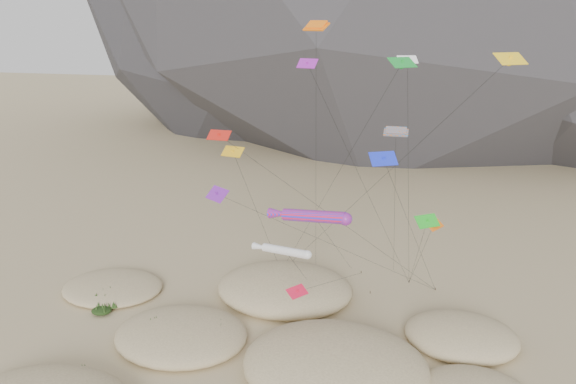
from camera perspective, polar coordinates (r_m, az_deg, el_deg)
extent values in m
ellipsoid|color=#CCB789|center=(56.75, -10.78, -14.08)|extent=(13.06, 11.10, 2.66)
ellipsoid|color=#CCB789|center=(51.02, 4.82, -17.19)|extent=(16.36, 13.90, 4.43)
ellipsoid|color=#CCB789|center=(63.93, -0.34, -9.76)|extent=(15.34, 13.04, 3.66)
ellipsoid|color=#CCB789|center=(58.02, 17.19, -13.80)|extent=(10.82, 9.20, 2.84)
ellipsoid|color=#CCB789|center=(68.18, -17.37, -9.22)|extent=(11.58, 9.84, 1.73)
ellipsoid|color=black|center=(52.73, -20.15, -17.31)|extent=(2.05, 1.75, 0.61)
ellipsoid|color=black|center=(56.88, -12.79, -13.91)|extent=(3.02, 2.58, 0.91)
ellipsoid|color=black|center=(57.00, -7.70, -13.65)|extent=(2.28, 1.95, 0.68)
ellipsoid|color=black|center=(51.16, 2.38, -16.89)|extent=(3.09, 2.64, 0.93)
ellipsoid|color=black|center=(52.56, 6.42, -16.11)|extent=(2.59, 2.22, 0.78)
ellipsoid|color=black|center=(51.16, -0.87, -17.15)|extent=(2.88, 2.47, 0.86)
ellipsoid|color=black|center=(63.15, 1.06, -9.94)|extent=(3.32, 2.84, 0.99)
ellipsoid|color=black|center=(60.11, 0.73, -11.54)|extent=(2.32, 1.99, 0.70)
ellipsoid|color=black|center=(59.64, 16.97, -12.82)|extent=(2.57, 2.20, 0.77)
ellipsoid|color=black|center=(57.23, 15.13, -14.12)|extent=(2.17, 1.85, 0.65)
ellipsoid|color=black|center=(66.25, -18.39, -10.01)|extent=(2.22, 1.90, 0.67)
ellipsoid|color=black|center=(63.45, -18.43, -11.37)|extent=(2.13, 1.82, 0.64)
cylinder|color=#3F2D1E|center=(67.31, 0.73, -8.96)|extent=(0.08, 0.08, 0.30)
cylinder|color=#3F2D1E|center=(68.61, 5.06, -8.50)|extent=(0.08, 0.08, 0.30)
cylinder|color=#3F2D1E|center=(65.21, 8.35, -10.06)|extent=(0.08, 0.08, 0.30)
cylinder|color=#3F2D1E|center=(69.92, 7.45, -8.07)|extent=(0.08, 0.08, 0.30)
cylinder|color=#3F2D1E|center=(68.48, 12.20, -8.90)|extent=(0.08, 0.08, 0.30)
cylinder|color=#3F2D1E|center=(69.72, -0.69, -8.00)|extent=(0.08, 0.08, 0.30)
cylinder|color=#3F2D1E|center=(67.44, 14.75, -9.51)|extent=(0.08, 0.08, 0.30)
cylinder|color=#3F2D1E|center=(71.20, -3.02, -7.46)|extent=(0.08, 0.08, 0.30)
cylinder|color=#FF1A33|center=(53.09, 2.65, -2.48)|extent=(6.60, 2.62, 1.84)
sphere|color=#FF1A33|center=(51.82, 5.87, -2.75)|extent=(1.23, 1.23, 1.23)
cone|color=#FF1A33|center=(54.68, -0.71, -2.22)|extent=(2.83, 1.64, 1.32)
cylinder|color=black|center=(62.00, 4.83, -5.48)|extent=(1.79, 15.10, 11.95)
cylinder|color=silver|center=(50.10, -0.30, -6.01)|extent=(4.67, 2.21, 1.06)
sphere|color=silver|center=(48.89, 1.98, -6.39)|extent=(0.78, 0.78, 0.78)
cone|color=silver|center=(51.54, -2.67, -5.63)|extent=(2.01, 1.24, 0.80)
cylinder|color=black|center=(58.09, 1.30, -8.06)|extent=(0.24, 13.36, 10.05)
cube|color=orange|center=(54.55, 2.88, 16.43)|extent=(2.76, 2.28, 0.77)
cube|color=orange|center=(54.55, 2.88, 16.64)|extent=(2.30, 1.88, 0.75)
cylinder|color=black|center=(61.26, 2.86, 2.74)|extent=(1.62, 9.55, 29.09)
cube|color=orange|center=(51.10, 10.91, 5.96)|extent=(2.16, 0.92, 0.61)
cube|color=orange|center=(51.06, 10.92, 6.17)|extent=(1.84, 0.73, 0.60)
cylinder|color=black|center=(60.83, 10.77, -2.07)|extent=(0.25, 14.80, 20.11)
cube|color=white|center=(53.00, 12.05, 13.03)|extent=(2.00, 1.51, 0.66)
cube|color=white|center=(53.01, 12.04, 12.87)|extent=(0.27, 0.25, 0.62)
cylinder|color=black|center=(59.66, 12.13, 0.61)|extent=(1.34, 8.98, 26.23)
cube|color=#179630|center=(49.00, 11.53, 12.78)|extent=(2.56, 2.47, 0.81)
cube|color=#179630|center=(49.01, 11.52, 12.60)|extent=(0.35, 0.34, 0.80)
cylinder|color=black|center=(58.11, 4.30, 0.51)|extent=(13.90, 12.18, 26.25)
cube|color=purple|center=(55.50, -7.20, -0.22)|extent=(2.77, 2.40, 1.10)
cube|color=purple|center=(55.55, -7.20, -0.37)|extent=(0.46, 0.49, 0.83)
cylinder|color=black|center=(60.19, 4.78, -5.46)|extent=(21.74, 11.48, 13.28)
cube|color=red|center=(51.71, -7.02, 5.75)|extent=(2.13, 1.19, 0.76)
cube|color=red|center=(51.74, -7.01, 5.59)|extent=(0.26, 0.22, 0.72)
cylinder|color=black|center=(58.03, 5.27, -2.99)|extent=(20.53, 13.49, 19.61)
cube|color=red|center=(50.25, 0.94, -10.08)|extent=(1.92, 2.11, 0.63)
cube|color=red|center=(50.32, 0.94, -10.23)|extent=(0.26, 0.27, 0.65)
cylinder|color=black|center=(60.01, 4.74, -8.97)|extent=(3.42, 19.51, 6.72)
cube|color=#FD620D|center=(49.92, 14.61, -3.16)|extent=(1.76, 2.09, 0.72)
cube|color=#FD620D|center=(49.97, 14.60, -3.32)|extent=(0.30, 0.30, 0.64)
cylinder|color=black|center=(59.13, 13.22, -6.52)|extent=(2.07, 14.79, 12.85)
cube|color=#1A2EE5|center=(48.97, 9.66, 3.36)|extent=(2.62, 2.10, 1.03)
cube|color=#1A2EE5|center=(49.00, 9.65, 3.19)|extent=(0.42, 0.44, 0.78)
cylinder|color=black|center=(57.81, 12.59, -4.15)|extent=(5.65, 13.18, 18.23)
cube|color=purple|center=(51.64, 1.98, 12.92)|extent=(1.96, 1.25, 0.82)
cube|color=purple|center=(51.65, 1.98, 12.76)|extent=(0.28, 0.34, 0.60)
cylinder|color=black|center=(58.78, 7.84, 0.42)|extent=(10.02, 11.55, 25.92)
cube|color=gold|center=(52.42, -5.63, 4.11)|extent=(2.19, 1.41, 0.81)
cube|color=gold|center=(52.45, -5.63, 3.95)|extent=(0.29, 0.30, 0.69)
cylinder|color=black|center=(60.70, -2.82, -2.85)|extent=(1.10, 13.03, 17.96)
cube|color=yellow|center=(51.76, 21.67, 12.48)|extent=(3.00, 2.65, 0.95)
cube|color=yellow|center=(51.77, 21.65, 12.32)|extent=(0.41, 0.39, 0.92)
cylinder|color=black|center=(58.70, 8.73, 0.68)|extent=(22.65, 9.67, 26.55)
cube|color=green|center=(49.43, 13.96, -2.89)|extent=(2.27, 2.05, 0.87)
cube|color=green|center=(49.48, 13.95, -3.05)|extent=(0.37, 0.38, 0.69)
cylinder|color=black|center=(58.89, 12.94, -6.42)|extent=(1.48, 15.18, 13.19)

